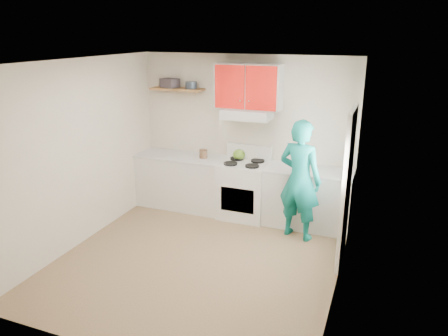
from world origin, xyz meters
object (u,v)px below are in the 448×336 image
at_px(stove, 244,190).
at_px(crock, 203,154).
at_px(kettle, 239,155).
at_px(person, 300,180).
at_px(tin, 191,85).

relative_size(stove, crock, 5.69).
xyz_separation_m(kettle, person, (1.13, -0.56, -0.12)).
bearing_deg(person, kettle, -10.56).
distance_m(tin, crock, 1.15).
bearing_deg(kettle, stove, -52.55).
height_order(stove, tin, tin).
bearing_deg(crock, kettle, 11.32).
height_order(crock, person, person).
bearing_deg(crock, person, -14.46).
xyz_separation_m(kettle, crock, (-0.59, -0.12, -0.03)).
distance_m(tin, person, 2.39).
distance_m(kettle, person, 1.26).
distance_m(kettle, crock, 0.60).
bearing_deg(tin, person, -16.37).
distance_m(tin, kettle, 1.38).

